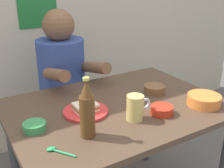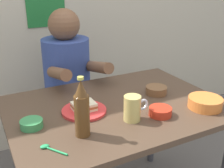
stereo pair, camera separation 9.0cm
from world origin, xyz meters
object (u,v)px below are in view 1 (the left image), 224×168
Objects in this scene: person_seated at (62,69)px; beer_mug at (135,107)px; dining_table at (117,121)px; condiment_bowl_brown at (155,89)px; stool at (65,122)px; sandwich at (85,107)px; beer_bottle at (87,111)px; plate_orange at (86,111)px.

beer_mug is (0.05, -0.79, 0.03)m from person_seated.
dining_table is at bearing 87.61° from beer_mug.
dining_table is 0.23m from beer_mug.
beer_mug is 1.05× the size of condiment_bowl_brown.
condiment_bowl_brown is (0.33, -0.59, -0.00)m from person_seated.
beer_mug is 0.34m from condiment_bowl_brown.
stool is at bearing 94.99° from dining_table.
dining_table is 0.63m from person_seated.
condiment_bowl_brown is at bearing -61.57° from stool.
beer_mug is at bearing -86.58° from stool.
dining_table is 1.53× the size of person_seated.
beer_bottle is (-0.08, -0.19, 0.09)m from sandwich.
sandwich is at bearing -177.07° from condiment_bowl_brown.
beer_bottle is (-0.21, -0.81, 0.09)m from person_seated.
plate_orange is at bearing 178.21° from sandwich.
person_seated is at bearing 78.69° from sandwich.
sandwich is at bearing -1.79° from plate_orange.
person_seated is at bearing 118.89° from condiment_bowl_brown.
beer_bottle is at bearing -104.13° from stool.
stool is 3.57× the size of beer_mug.
sandwich is at bearing 178.34° from dining_table.
sandwich is (-0.12, -0.62, 0.42)m from stool.
beer_mug reaches higher than condiment_bowl_brown.
condiment_bowl_brown reaches higher than dining_table.
beer_mug reaches higher than stool.
dining_table is 0.38m from beer_bottle.
plate_orange is 0.24m from beer_bottle.
condiment_bowl_brown is at bearing 2.93° from plate_orange.
person_seated reaches higher than stool.
person_seated is at bearing 95.08° from dining_table.
plate_orange is at bearing -101.11° from stool.
person_seated is at bearing 78.69° from plate_orange.
person_seated is 6.00× the size of condiment_bowl_brown.
beer_bottle is 0.58m from condiment_bowl_brown.
sandwich reaches higher than condiment_bowl_brown.
condiment_bowl_brown is (0.53, 0.22, -0.10)m from beer_bottle.
dining_table is 9.17× the size of condiment_bowl_brown.
beer_mug is 0.48× the size of beer_bottle.
beer_mug is at bearing -144.35° from condiment_bowl_brown.
plate_orange is at bearing -177.07° from condiment_bowl_brown.
beer_bottle is at bearing -144.31° from dining_table.
sandwich is at bearing -101.31° from person_seated.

